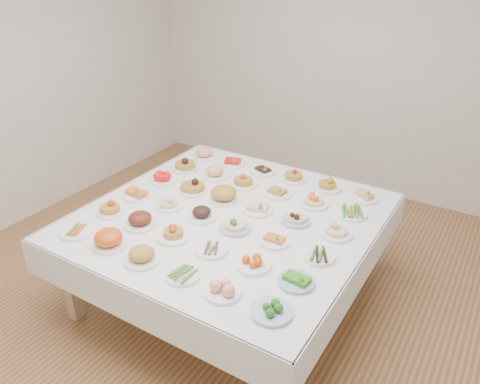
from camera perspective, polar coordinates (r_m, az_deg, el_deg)
The scene contains 38 objects.
room_envelope at distance 3.12m, azimuth -2.34°, elevation 14.25°, with size 5.02×5.02×2.81m.
display_table at distance 3.60m, azimuth -1.26°, elevation -3.74°, with size 2.11×2.11×0.75m.
dish_0 at distance 3.52m, azimuth -19.31°, elevation -4.50°, with size 0.23×0.23×0.05m.
dish_1 at distance 3.29m, azimuth -15.75°, elevation -5.39°, with size 0.25×0.25×0.14m.
dish_2 at distance 3.09m, azimuth -11.92°, elevation -7.41°, with size 0.23×0.23×0.12m.
dish_3 at distance 2.94m, azimuth -7.02°, elevation -9.89°, with size 0.21×0.21×0.05m.
dish_4 at distance 2.78m, azimuth -2.07°, elevation -11.59°, with size 0.22×0.22×0.10m.
dish_5 at distance 2.66m, azimuth 3.89°, elevation -13.94°, with size 0.23×0.23×0.10m.
dish_6 at distance 3.68m, azimuth -15.62°, elevation -1.79°, with size 0.21×0.21×0.12m.
dish_7 at distance 3.47m, azimuth -12.11°, elevation -3.08°, with size 0.23×0.23×0.14m.
dish_8 at distance 3.29m, azimuth -8.15°, elevation -4.86°, with size 0.23×0.23×0.12m.
dish_9 at distance 3.14m, azimuth -3.49°, elevation -6.97°, with size 0.21×0.21×0.05m.
dish_10 at distance 3.00m, azimuth 1.66°, elevation -8.46°, with size 0.22×0.22×0.09m.
dish_11 at distance 2.88m, azimuth 6.93°, elevation -10.38°, with size 0.22×0.22×0.10m.
dish_12 at distance 3.88m, azimuth -12.51°, elevation -0.12°, with size 0.21×0.21×0.10m.
dish_13 at distance 3.68m, azimuth -8.67°, elevation -1.27°, with size 0.21×0.21×0.10m.
dish_14 at distance 3.50m, azimuth -4.72°, elevation -2.49°, with size 0.21×0.21×0.12m.
dish_15 at distance 3.36m, azimuth -0.59°, elevation -3.91°, with size 0.22×0.22×0.11m.
dish_16 at distance 3.23m, azimuth 4.20°, elevation -5.76°, with size 0.21×0.21×0.08m.
dish_17 at distance 3.12m, azimuth 9.60°, elevation -7.58°, with size 0.22×0.21×0.05m.
dish_18 at distance 4.09m, azimuth -9.32°, elevation 1.70°, with size 0.21×0.21×0.10m.
dish_19 at distance 3.88m, azimuth -5.84°, elevation 1.01°, with size 0.27×0.27×0.15m.
dish_20 at distance 3.72m, azimuth -2.02°, elevation -0.14°, with size 0.26×0.26×0.14m.
dish_21 at distance 3.58m, azimuth 2.19°, elevation -1.76°, with size 0.23×0.23×0.11m.
dish_22 at distance 3.47m, azimuth 6.84°, elevation -3.00°, with size 0.21×0.21×0.11m.
dish_23 at distance 3.35m, azimuth 11.70°, elevation -4.33°, with size 0.24×0.24×0.13m.
dish_24 at distance 4.29m, azimuth -6.71°, elevation 3.61°, with size 0.24×0.24×0.15m.
dish_25 at distance 4.12m, azimuth -3.08°, elevation 2.52°, with size 0.23×0.23×0.13m.
dish_26 at distance 3.97m, azimuth 0.41°, elevation 1.46°, with size 0.23×0.23×0.12m.
dish_27 at distance 3.84m, azimuth 4.57°, elevation 0.13°, with size 0.23×0.23×0.10m.
dish_28 at distance 3.71m, azimuth 8.98°, elevation -0.75°, with size 0.23×0.23×0.13m.
dish_29 at distance 3.64m, azimuth 13.49°, elevation -2.41°, with size 0.26×0.24×0.06m.
dish_30 at distance 4.53m, azimuth -4.36°, elevation 4.77°, with size 0.22×0.22×0.12m.
dish_31 at distance 4.37m, azimuth -0.90°, elevation 3.73°, with size 0.23×0.23×0.09m.
dish_32 at distance 4.22m, azimuth 2.83°, elevation 2.76°, with size 0.23×0.23×0.09m.
dish_33 at distance 4.09m, azimuth 6.55°, elevation 2.08°, with size 0.22×0.22×0.12m.
dish_34 at distance 3.97m, azimuth 10.62°, elevation 1.14°, with size 0.23×0.23×0.14m.
dish_35 at distance 3.89m, azimuth 14.91°, elevation -0.32°, with size 0.24×0.24×0.10m.
Camera 1 is at (1.70, -2.52, 2.55)m, focal length 35.00 mm.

